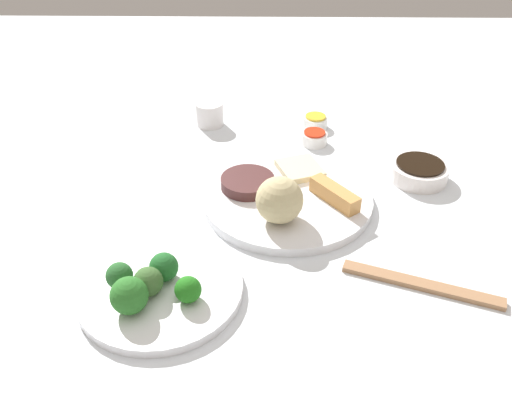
{
  "coord_description": "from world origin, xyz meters",
  "views": [
    {
      "loc": [
        -0.04,
        -0.76,
        0.55
      ],
      "look_at": [
        -0.05,
        -0.07,
        0.06
      ],
      "focal_mm": 37.54,
      "sensor_mm": 36.0,
      "label": 1
    }
  ],
  "objects_px": {
    "main_plate": "(290,198)",
    "teacup": "(210,114)",
    "broccoli_plate": "(161,289)",
    "sauce_ramekin_sweet_and_sour": "(314,139)",
    "sauce_ramekin_hot_mustard": "(315,122)",
    "chopsticks_pair": "(421,284)",
    "soy_sauce_bowl": "(419,172)"
  },
  "relations": [
    {
      "from": "main_plate",
      "to": "teacup",
      "type": "bearing_deg",
      "value": 119.34
    },
    {
      "from": "sauce_ramekin_sweet_and_sour",
      "to": "chopsticks_pair",
      "type": "height_order",
      "value": "sauce_ramekin_sweet_and_sour"
    },
    {
      "from": "soy_sauce_bowl",
      "to": "sauce_ramekin_hot_mustard",
      "type": "xyz_separation_m",
      "value": [
        -0.17,
        0.2,
        -0.0
      ]
    },
    {
      "from": "main_plate",
      "to": "chopsticks_pair",
      "type": "bearing_deg",
      "value": -49.21
    },
    {
      "from": "main_plate",
      "to": "teacup",
      "type": "distance_m",
      "value": 0.33
    },
    {
      "from": "sauce_ramekin_sweet_and_sour",
      "to": "broccoli_plate",
      "type": "bearing_deg",
      "value": -119.56
    },
    {
      "from": "soy_sauce_bowl",
      "to": "chopsticks_pair",
      "type": "height_order",
      "value": "soy_sauce_bowl"
    },
    {
      "from": "broccoli_plate",
      "to": "soy_sauce_bowl",
      "type": "height_order",
      "value": "soy_sauce_bowl"
    },
    {
      "from": "soy_sauce_bowl",
      "to": "sauce_ramekin_hot_mustard",
      "type": "relative_size",
      "value": 2.0
    },
    {
      "from": "main_plate",
      "to": "soy_sauce_bowl",
      "type": "bearing_deg",
      "value": 17.72
    },
    {
      "from": "broccoli_plate",
      "to": "sauce_ramekin_hot_mustard",
      "type": "distance_m",
      "value": 0.57
    },
    {
      "from": "broccoli_plate",
      "to": "sauce_ramekin_sweet_and_sour",
      "type": "bearing_deg",
      "value": 60.44
    },
    {
      "from": "soy_sauce_bowl",
      "to": "sauce_ramekin_sweet_and_sour",
      "type": "height_order",
      "value": "soy_sauce_bowl"
    },
    {
      "from": "sauce_ramekin_hot_mustard",
      "to": "soy_sauce_bowl",
      "type": "bearing_deg",
      "value": -49.58
    },
    {
      "from": "broccoli_plate",
      "to": "chopsticks_pair",
      "type": "xyz_separation_m",
      "value": [
        0.37,
        0.02,
        -0.0
      ]
    },
    {
      "from": "main_plate",
      "to": "sauce_ramekin_hot_mustard",
      "type": "height_order",
      "value": "sauce_ramekin_hot_mustard"
    },
    {
      "from": "sauce_ramekin_sweet_and_sour",
      "to": "teacup",
      "type": "xyz_separation_m",
      "value": [
        -0.22,
        0.08,
        0.01
      ]
    },
    {
      "from": "soy_sauce_bowl",
      "to": "sauce_ramekin_sweet_and_sour",
      "type": "xyz_separation_m",
      "value": [
        -0.18,
        0.13,
        -0.0
      ]
    },
    {
      "from": "chopsticks_pair",
      "to": "soy_sauce_bowl",
      "type": "bearing_deg",
      "value": 78.08
    },
    {
      "from": "main_plate",
      "to": "sauce_ramekin_hot_mustard",
      "type": "bearing_deg",
      "value": 77.03
    },
    {
      "from": "broccoli_plate",
      "to": "sauce_ramekin_sweet_and_sour",
      "type": "relative_size",
      "value": 4.38
    },
    {
      "from": "sauce_ramekin_hot_mustard",
      "to": "chopsticks_pair",
      "type": "distance_m",
      "value": 0.5
    },
    {
      "from": "sauce_ramekin_sweet_and_sour",
      "to": "chopsticks_pair",
      "type": "xyz_separation_m",
      "value": [
        0.12,
        -0.42,
        -0.01
      ]
    },
    {
      "from": "main_plate",
      "to": "sauce_ramekin_sweet_and_sour",
      "type": "bearing_deg",
      "value": 74.62
    },
    {
      "from": "broccoli_plate",
      "to": "sauce_ramekin_sweet_and_sour",
      "type": "xyz_separation_m",
      "value": [
        0.25,
        0.43,
        0.0
      ]
    },
    {
      "from": "main_plate",
      "to": "broccoli_plate",
      "type": "xyz_separation_m",
      "value": [
        -0.19,
        -0.22,
        -0.0
      ]
    },
    {
      "from": "broccoli_plate",
      "to": "sauce_ramekin_sweet_and_sour",
      "type": "height_order",
      "value": "sauce_ramekin_sweet_and_sour"
    },
    {
      "from": "sauce_ramekin_sweet_and_sour",
      "to": "teacup",
      "type": "bearing_deg",
      "value": 159.59
    },
    {
      "from": "main_plate",
      "to": "broccoli_plate",
      "type": "height_order",
      "value": "main_plate"
    },
    {
      "from": "broccoli_plate",
      "to": "sauce_ramekin_hot_mustard",
      "type": "xyz_separation_m",
      "value": [
        0.25,
        0.51,
        0.0
      ]
    },
    {
      "from": "sauce_ramekin_hot_mustard",
      "to": "teacup",
      "type": "bearing_deg",
      "value": 177.72
    },
    {
      "from": "soy_sauce_bowl",
      "to": "chopsticks_pair",
      "type": "xyz_separation_m",
      "value": [
        -0.06,
        -0.28,
        -0.01
      ]
    }
  ]
}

